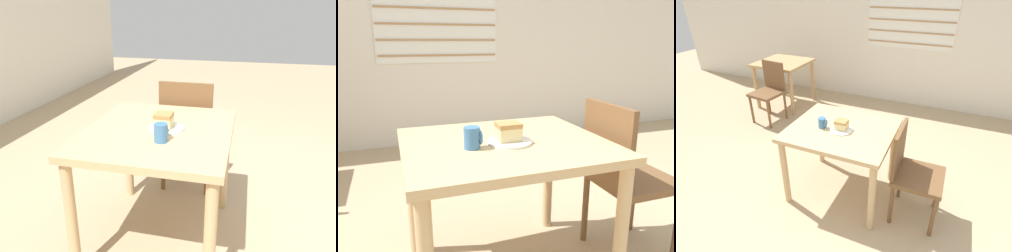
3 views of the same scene
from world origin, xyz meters
TOP-DOWN VIEW (x-y plane):
  - wall_back at (0.00, 3.03)m, footprint 10.00×0.10m
  - dining_table_near at (-0.14, 0.54)m, footprint 0.94×0.81m
  - chair_near_window at (0.53, 0.49)m, footprint 0.41×0.41m
  - plate at (-0.12, 0.50)m, footprint 0.21×0.21m
  - cake_slice at (-0.13, 0.51)m, footprint 0.11×0.10m
  - coffee_mug at (-0.30, 0.48)m, footprint 0.08×0.07m

SIDE VIEW (x-z plane):
  - chair_near_window at x=0.53m, z-range 0.05..0.93m
  - dining_table_near at x=-0.14m, z-range 0.26..0.99m
  - plate at x=-0.12m, z-range 0.73..0.74m
  - coffee_mug at x=-0.30m, z-range 0.73..0.83m
  - cake_slice at x=-0.13m, z-range 0.75..0.83m
  - wall_back at x=0.00m, z-range 0.00..2.80m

